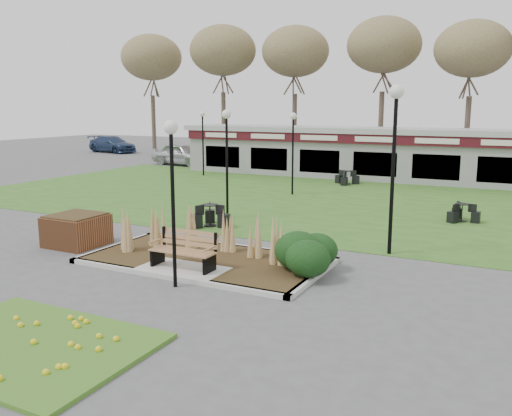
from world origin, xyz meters
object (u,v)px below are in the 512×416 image
at_px(lamp_post_near_left, 172,167).
at_px(lamp_post_far_left, 203,129).
at_px(brick_planter, 77,230).
at_px(car_silver, 182,154).
at_px(bistro_set_c, 462,215).
at_px(lamp_post_near_right, 395,132).
at_px(park_bench, 185,249).
at_px(lamp_post_mid_left, 227,140).
at_px(bistro_set_a, 210,219).
at_px(food_pavilion, 382,153).
at_px(bistro_set_b, 346,180).
at_px(car_black, 279,151).
at_px(lamp_post_mid_right, 293,135).
at_px(car_blue, 112,144).

bearing_deg(lamp_post_near_left, lamp_post_far_left, 120.47).
relative_size(brick_planter, car_silver, 0.33).
relative_size(lamp_post_near_left, bistro_set_c, 3.14).
bearing_deg(lamp_post_near_right, park_bench, -136.41).
height_order(lamp_post_near_right, lamp_post_mid_left, lamp_post_near_right).
bearing_deg(lamp_post_near_right, bistro_set_a, 173.22).
height_order(brick_planter, food_pavilion, food_pavilion).
distance_m(lamp_post_near_left, car_silver, 26.42).
height_order(food_pavilion, lamp_post_far_left, lamp_post_far_left).
bearing_deg(car_silver, bistro_set_b, -100.30).
height_order(park_bench, car_black, car_black).
distance_m(food_pavilion, lamp_post_near_left, 20.81).
bearing_deg(lamp_post_far_left, bistro_set_a, -56.76).
bearing_deg(car_silver, brick_planter, -147.06).
bearing_deg(food_pavilion, lamp_post_mid_right, -107.61).
xyz_separation_m(lamp_post_near_left, bistro_set_b, (-1.53, 17.80, -2.53)).
height_order(lamp_post_near_left, bistro_set_a, lamp_post_near_left).
bearing_deg(lamp_post_far_left, bistro_set_c, -24.33).
distance_m(food_pavilion, bistro_set_b, 3.39).
height_order(bistro_set_b, car_black, car_black).
xyz_separation_m(lamp_post_near_left, car_black, (-9.89, 27.49, -2.00)).
xyz_separation_m(lamp_post_far_left, bistro_set_a, (7.67, -11.70, -2.51)).
relative_size(food_pavilion, car_silver, 5.40).
xyz_separation_m(food_pavilion, lamp_post_mid_right, (-2.34, -7.37, 1.31)).
bearing_deg(car_black, park_bench, -137.14).
bearing_deg(car_black, lamp_post_near_left, -137.03).
xyz_separation_m(bistro_set_b, car_blue, (-24.90, 10.00, 0.47)).
relative_size(park_bench, car_black, 0.36).
height_order(lamp_post_far_left, bistro_set_b, lamp_post_far_left).
xyz_separation_m(lamp_post_near_left, bistro_set_a, (-2.63, 5.80, -2.51)).
bearing_deg(bistro_set_b, car_black, 130.79).
xyz_separation_m(lamp_post_near_right, lamp_post_mid_right, (-6.53, 8.36, -0.63)).
bearing_deg(lamp_post_mid_right, lamp_post_near_right, -51.99).
distance_m(park_bench, car_silver, 25.23).
relative_size(lamp_post_far_left, bistro_set_b, 2.87).
bearing_deg(lamp_post_mid_left, food_pavilion, 79.86).
xyz_separation_m(brick_planter, bistro_set_a, (2.21, 4.00, -0.20)).
height_order(bistro_set_a, bistro_set_b, bistro_set_a).
bearing_deg(car_silver, lamp_post_mid_right, -118.49).
xyz_separation_m(brick_planter, food_pavilion, (4.40, 18.96, 1.00)).
xyz_separation_m(brick_planter, bistro_set_b, (3.30, 16.00, -0.22)).
relative_size(park_bench, lamp_post_near_right, 0.36).
bearing_deg(bistro_set_c, lamp_post_mid_left, -157.98).
relative_size(lamp_post_mid_right, lamp_post_far_left, 1.00).
height_order(lamp_post_near_right, car_black, lamp_post_near_right).
xyz_separation_m(lamp_post_mid_right, car_black, (-7.12, 14.09, -2.00)).
xyz_separation_m(lamp_post_near_right, lamp_post_mid_left, (-6.59, 2.32, -0.51)).
xyz_separation_m(food_pavilion, lamp_post_near_right, (4.19, -15.72, 1.94)).
height_order(lamp_post_near_right, lamp_post_mid_right, lamp_post_near_right).
height_order(brick_planter, lamp_post_mid_left, lamp_post_mid_left).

